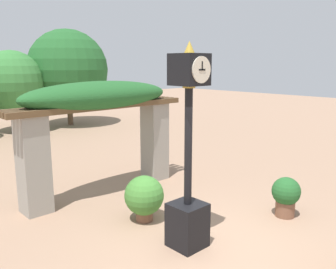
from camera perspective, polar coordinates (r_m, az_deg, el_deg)
name	(u,v)px	position (r m, az deg, el deg)	size (l,w,h in m)	color
ground_plane	(214,244)	(6.76, 7.32, -17.02)	(60.00, 60.00, 0.00)	#9E7A60
pedestal_clock	(188,170)	(6.12, 3.23, -5.65)	(0.58, 0.58, 3.56)	black
pergola	(101,112)	(8.73, -10.76, 3.50)	(4.62, 1.17, 2.79)	gray
potted_plant_near_left	(144,196)	(7.40, -3.84, -9.87)	(0.82, 0.82, 0.96)	brown
potted_plant_far_left	(286,195)	(8.00, 18.39, -9.16)	(0.60, 0.60, 0.86)	brown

